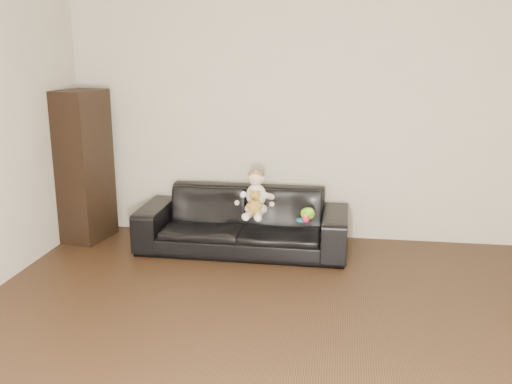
% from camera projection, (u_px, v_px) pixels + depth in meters
% --- Properties ---
extents(wall_back, '(5.00, 0.00, 5.00)m').
position_uv_depth(wall_back, '(319.00, 110.00, 5.56)').
color(wall_back, beige).
rests_on(wall_back, ground).
extents(sofa, '(1.99, 0.80, 0.58)m').
position_uv_depth(sofa, '(243.00, 221.00, 5.43)').
color(sofa, black).
rests_on(sofa, floor).
extents(cabinet, '(0.46, 0.57, 1.49)m').
position_uv_depth(cabinet, '(84.00, 166.00, 5.65)').
color(cabinet, black).
rests_on(cabinet, floor).
extents(shelf_item, '(0.22, 0.28, 0.28)m').
position_uv_depth(shelf_item, '(83.00, 133.00, 5.56)').
color(shelf_item, silver).
rests_on(shelf_item, cabinet).
extents(baby, '(0.30, 0.37, 0.43)m').
position_uv_depth(baby, '(256.00, 195.00, 5.24)').
color(baby, silver).
rests_on(baby, sofa).
extents(teddy_bear, '(0.13, 0.13, 0.22)m').
position_uv_depth(teddy_bear, '(255.00, 203.00, 5.12)').
color(teddy_bear, '#A57E2F').
rests_on(teddy_bear, sofa).
extents(toy_green, '(0.18, 0.19, 0.11)m').
position_uv_depth(toy_green, '(308.00, 214.00, 5.15)').
color(toy_green, '#78E91B').
rests_on(toy_green, sofa).
extents(toy_rattle, '(0.09, 0.09, 0.07)m').
position_uv_depth(toy_rattle, '(306.00, 219.00, 5.06)').
color(toy_rattle, red).
rests_on(toy_rattle, sofa).
extents(toy_blue_disc, '(0.11, 0.11, 0.01)m').
position_uv_depth(toy_blue_disc, '(302.00, 220.00, 5.12)').
color(toy_blue_disc, '#1780BF').
rests_on(toy_blue_disc, sofa).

